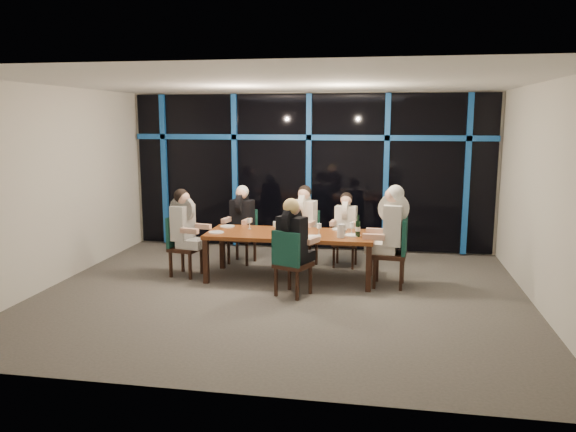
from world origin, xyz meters
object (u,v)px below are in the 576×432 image
(chair_far_left, at_px, (244,233))
(chair_near_mid, at_px, (290,260))
(diner_far_left, at_px, (241,213))
(water_pitcher, at_px, (341,231))
(diner_far_mid, at_px, (304,214))
(dining_table, at_px, (290,237))
(diner_near_mid, at_px, (293,232))
(chair_far_right, at_px, (346,238))
(wine_bottle, at_px, (358,228))
(chair_end_right, at_px, (396,249))
(diner_end_right, at_px, (391,221))
(chair_end_left, at_px, (181,243))
(diner_far_right, at_px, (346,219))
(diner_end_left, at_px, (185,220))
(chair_far_mid, at_px, (305,235))

(chair_far_left, relative_size, chair_near_mid, 0.97)
(diner_far_left, height_order, water_pitcher, diner_far_left)
(diner_far_mid, xyz_separation_m, water_pitcher, (0.72, -1.05, -0.06))
(dining_table, relative_size, diner_near_mid, 2.77)
(chair_far_right, distance_m, water_pitcher, 1.29)
(wine_bottle, height_order, water_pitcher, wine_bottle)
(chair_end_right, height_order, diner_end_right, diner_end_right)
(diner_far_mid, bearing_deg, chair_near_mid, -76.20)
(diner_end_right, bearing_deg, diner_near_mid, -58.08)
(diner_end_right, bearing_deg, chair_end_left, -85.68)
(chair_far_left, bearing_deg, dining_table, -33.18)
(chair_far_left, height_order, diner_far_right, diner_far_right)
(chair_far_left, xyz_separation_m, water_pitcher, (1.81, -1.17, 0.33))
(diner_far_left, height_order, diner_far_right, diner_far_left)
(chair_end_left, bearing_deg, chair_near_mid, -101.16)
(chair_far_right, distance_m, wine_bottle, 1.21)
(diner_far_mid, distance_m, diner_end_left, 2.00)
(chair_far_left, relative_size, chair_end_left, 0.97)
(diner_far_left, height_order, diner_end_left, diner_end_left)
(dining_table, relative_size, chair_end_left, 2.70)
(chair_end_right, distance_m, wine_bottle, 0.64)
(diner_far_right, bearing_deg, dining_table, -124.74)
(dining_table, height_order, chair_end_right, chair_end_right)
(chair_end_left, height_order, water_pitcher, chair_end_left)
(chair_end_right, bearing_deg, dining_table, -89.10)
(dining_table, relative_size, chair_far_left, 2.79)
(chair_far_left, xyz_separation_m, chair_end_left, (-0.78, -1.01, 0.02))
(dining_table, distance_m, diner_far_right, 1.23)
(chair_near_mid, height_order, diner_far_right, diner_far_right)
(chair_near_mid, bearing_deg, chair_far_mid, -65.81)
(chair_far_right, bearing_deg, chair_end_left, -151.55)
(chair_far_mid, bearing_deg, chair_near_mid, -76.83)
(chair_end_right, bearing_deg, diner_far_mid, -116.42)
(dining_table, relative_size, chair_near_mid, 2.69)
(diner_end_right, bearing_deg, chair_end_right, 90.00)
(diner_far_right, bearing_deg, diner_near_mid, -103.84)
(dining_table, height_order, diner_far_right, diner_far_right)
(chair_end_left, relative_size, diner_end_left, 1.03)
(diner_far_right, bearing_deg, chair_far_mid, -171.69)
(chair_far_right, distance_m, chair_end_left, 2.79)
(chair_end_left, relative_size, chair_near_mid, 1.00)
(chair_far_mid, distance_m, wine_bottle, 1.43)
(diner_far_right, relative_size, diner_end_left, 0.90)
(chair_near_mid, bearing_deg, wine_bottle, -117.23)
(chair_near_mid, height_order, diner_end_left, diner_end_left)
(diner_far_left, bearing_deg, diner_far_right, 12.39)
(chair_far_right, distance_m, diner_near_mid, 1.96)
(chair_far_right, bearing_deg, chair_far_left, -172.04)
(dining_table, bearing_deg, chair_far_right, 51.37)
(diner_far_left, distance_m, diner_end_left, 1.17)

